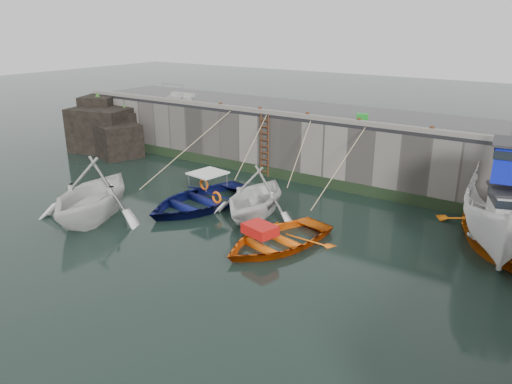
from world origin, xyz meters
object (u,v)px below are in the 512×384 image
Objects in this scene: bollard_a at (221,105)px; bollard_b at (260,110)px; boat_near_navy at (277,245)px; ladder at (265,146)px; bollard_d at (359,121)px; bollard_e at (432,130)px; fish_crate at (362,117)px; bollard_c at (308,115)px; boat_near_blacktrim at (255,216)px; boat_far_white at (507,212)px; boat_near_white at (94,218)px; boat_near_blue at (200,206)px; boat_far_orange at (504,233)px.

bollard_b is at bearing 0.00° from bollard_a.
bollard_b is (-5.40, 6.98, 3.30)m from boat_near_navy.
bollard_b is (-0.50, 0.34, 1.71)m from ladder.
boat_near_navy is 16.22× the size of bollard_b.
bollard_d is 3.20m from bollard_e.
fish_crate reaches higher than ladder.
bollard_d is (2.60, 0.00, 0.00)m from bollard_c.
boat_near_blacktrim is 9.29m from boat_far_white.
boat_near_white is at bearing -154.40° from boat_near_blacktrim.
fish_crate is 0.94m from bollard_d.
boat_near_navy is at bearing -52.24° from bollard_b.
bollard_c is (2.20, 0.34, 1.71)m from ladder.
boat_near_white is 10.67m from bollard_c.
boat_far_white is at bearing -19.62° from bollard_d.
bollard_e is (7.87, 5.54, 3.30)m from boat_near_blue.
boat_far_white reaches higher than boat_near_white.
boat_near_white is at bearing -174.78° from boat_far_orange.
bollard_a reaches higher than boat_near_white.
boat_near_blacktrim is 15.87× the size of bollard_e.
boat_near_blacktrim is 0.60× the size of boat_far_orange.
bollard_e is (-3.50, 2.39, 2.08)m from boat_far_white.
bollard_b is 1.00× the size of bollard_e.
boat_far_orange is at bearing -19.02° from bollard_d.
boat_near_white is 0.67× the size of boat_far_white.
boat_near_blue is at bearing 178.76° from boat_near_blacktrim.
bollard_b is at bearing 167.09° from fish_crate.
boat_near_white reaches higher than boat_near_blue.
bollard_d reaches higher than boat_near_blacktrim.
bollard_b and bollard_d have the same top height.
bollard_d is at bearing 0.00° from bollard_b.
boat_near_white is 0.71× the size of boat_far_orange.
boat_far_white reaches higher than boat_near_blue.
bollard_c is 1.00× the size of bollard_d.
bollard_e is at bearing 0.00° from bollard_b.
bollard_a is at bearing 162.64° from boat_far_white.
boat_far_white is 4.72m from bollard_e.
boat_far_white is at bearing -48.48° from fish_crate.
fish_crate is 1.90× the size of bollard_b.
boat_far_orange is 14.98m from bollard_a.
boat_far_orange is at bearing -10.90° from bollard_b.
boat_near_blue is (0.13, -5.21, -1.59)m from ladder.
bollard_a is 11.00m from bollard_e.
boat_near_navy is 8.32m from bollard_e.
boat_near_blue is 18.84× the size of bollard_d.
fish_crate reaches higher than bollard_a.
boat_near_navy is at bearing -164.95° from boat_far_orange.
boat_far_orange is 26.30× the size of bollard_c.
boat_near_navy is 16.22× the size of bollard_c.
ladder is 0.61× the size of boat_near_blue.
boat_far_white is (6.60, 4.59, 1.22)m from boat_near_navy.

